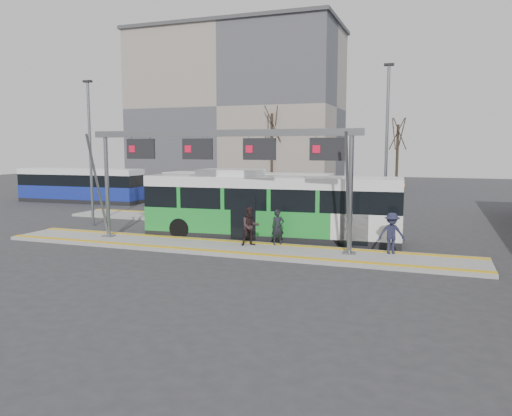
{
  "coord_description": "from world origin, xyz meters",
  "views": [
    {
      "loc": [
        8.82,
        -20.3,
        4.58
      ],
      "look_at": [
        0.37,
        3.0,
        1.55
      ],
      "focal_mm": 35.0,
      "sensor_mm": 36.0,
      "label": 1
    }
  ],
  "objects_px": {
    "passenger_a": "(278,227)",
    "passenger_b": "(250,226)",
    "gantry": "(220,154)",
    "hero_bus": "(270,208)",
    "passenger_c": "(392,233)"
  },
  "relations": [
    {
      "from": "passenger_b",
      "to": "passenger_c",
      "type": "relative_size",
      "value": 1.02
    },
    {
      "from": "hero_bus",
      "to": "passenger_c",
      "type": "distance_m",
      "value": 6.49
    },
    {
      "from": "gantry",
      "to": "passenger_a",
      "type": "relative_size",
      "value": 8.07
    },
    {
      "from": "hero_bus",
      "to": "passenger_b",
      "type": "relative_size",
      "value": 7.27
    },
    {
      "from": "gantry",
      "to": "passenger_a",
      "type": "bearing_deg",
      "value": 18.96
    },
    {
      "from": "gantry",
      "to": "passenger_b",
      "type": "relative_size",
      "value": 7.4
    },
    {
      "from": "passenger_b",
      "to": "passenger_c",
      "type": "distance_m",
      "value": 6.18
    },
    {
      "from": "hero_bus",
      "to": "gantry",
      "type": "bearing_deg",
      "value": -120.42
    },
    {
      "from": "passenger_b",
      "to": "passenger_c",
      "type": "xyz_separation_m",
      "value": [
        6.17,
        0.36,
        -0.01
      ]
    },
    {
      "from": "passenger_b",
      "to": "passenger_c",
      "type": "height_order",
      "value": "passenger_b"
    },
    {
      "from": "passenger_b",
      "to": "hero_bus",
      "type": "bearing_deg",
      "value": 52.02
    },
    {
      "from": "passenger_a",
      "to": "passenger_b",
      "type": "relative_size",
      "value": 0.92
    },
    {
      "from": "gantry",
      "to": "hero_bus",
      "type": "bearing_deg",
      "value": 63.48
    },
    {
      "from": "gantry",
      "to": "passenger_a",
      "type": "xyz_separation_m",
      "value": [
        2.46,
        0.85,
        -3.34
      ]
    },
    {
      "from": "hero_bus",
      "to": "passenger_c",
      "type": "bearing_deg",
      "value": -24.06
    }
  ]
}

